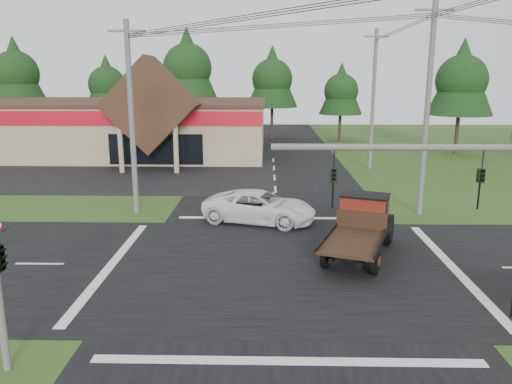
{
  "coord_description": "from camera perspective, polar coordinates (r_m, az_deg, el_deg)",
  "views": [
    {
      "loc": [
        -0.6,
        -19.23,
        7.67
      ],
      "look_at": [
        -1.11,
        3.95,
        2.2
      ],
      "focal_mm": 35.0,
      "sensor_mm": 36.0,
      "label": 1
    }
  ],
  "objects": [
    {
      "name": "tree_row_b",
      "position": [
        64.24,
        -16.69,
        11.87
      ],
      "size": [
        5.6,
        5.6,
        10.1
      ],
      "color": "#332316",
      "rests_on": "ground"
    },
    {
      "name": "utility_pole_n",
      "position": [
        42.16,
        13.24,
        10.3
      ],
      "size": [
        2.0,
        0.3,
        11.2
      ],
      "color": "#595651",
      "rests_on": "ground"
    },
    {
      "name": "tree_row_d",
      "position": [
        61.23,
        1.87,
        12.99
      ],
      "size": [
        6.16,
        6.16,
        11.11
      ],
      "color": "#332316",
      "rests_on": "ground"
    },
    {
      "name": "utility_pole_ne",
      "position": [
        28.61,
        18.99,
        9.0
      ],
      "size": [
        2.0,
        0.3,
        11.5
      ],
      "color": "#595651",
      "rests_on": "ground"
    },
    {
      "name": "road_ns",
      "position": [
        20.71,
        2.86,
        -8.45
      ],
      "size": [
        12.0,
        120.0,
        0.02
      ],
      "primitive_type": "cube",
      "color": "black",
      "rests_on": "ground"
    },
    {
      "name": "ground",
      "position": [
        20.71,
        2.86,
        -8.48
      ],
      "size": [
        120.0,
        120.0,
        0.0
      ],
      "primitive_type": "plane",
      "color": "#304A1A",
      "rests_on": "ground"
    },
    {
      "name": "tree_row_e",
      "position": [
        59.87,
        9.71,
        11.52
      ],
      "size": [
        5.04,
        5.04,
        9.09
      ],
      "color": "#332316",
      "rests_on": "ground"
    },
    {
      "name": "white_pickup",
      "position": [
        26.5,
        0.41,
        -1.69
      ],
      "size": [
        6.48,
        4.28,
        1.65
      ],
      "primitive_type": "imported",
      "rotation": [
        0.0,
        0.0,
        1.29
      ],
      "color": "white",
      "rests_on": "ground"
    },
    {
      "name": "tree_row_c",
      "position": [
        60.97,
        -7.85,
        14.14
      ],
      "size": [
        7.28,
        7.28,
        13.13
      ],
      "color": "#332316",
      "rests_on": "ground"
    },
    {
      "name": "tree_row_a",
      "position": [
        66.13,
        -25.78,
        12.32
      ],
      "size": [
        6.72,
        6.72,
        12.12
      ],
      "color": "#332316",
      "rests_on": "ground"
    },
    {
      "name": "cvs_building",
      "position": [
        51.32,
        -16.0,
        7.29
      ],
      "size": [
        30.4,
        18.2,
        9.19
      ],
      "color": "#9B8F69",
      "rests_on": "ground"
    },
    {
      "name": "antique_flatbed_truck",
      "position": [
        21.82,
        11.69,
        -4.08
      ],
      "size": [
        4.26,
        6.48,
        2.53
      ],
      "primitive_type": null,
      "rotation": [
        0.0,
        0.0,
        -0.35
      ],
      "color": "#601C0D",
      "rests_on": "ground"
    },
    {
      "name": "road_ew",
      "position": [
        20.71,
        2.86,
        -8.45
      ],
      "size": [
        120.0,
        12.0,
        0.02
      ],
      "primitive_type": "cube",
      "color": "black",
      "rests_on": "ground"
    },
    {
      "name": "parking_apron",
      "position": [
        41.23,
        -17.74,
        1.93
      ],
      "size": [
        28.0,
        14.0,
        0.02
      ],
      "primitive_type": "cube",
      "color": "black",
      "rests_on": "ground"
    },
    {
      "name": "tree_side_ne",
      "position": [
        52.63,
        22.47,
        11.97
      ],
      "size": [
        6.16,
        6.16,
        11.11
      ],
      "color": "#332316",
      "rests_on": "ground"
    },
    {
      "name": "utility_pole_nw",
      "position": [
        28.31,
        -14.05,
        8.26
      ],
      "size": [
        2.0,
        0.3,
        10.5
      ],
      "color": "#595651",
      "rests_on": "ground"
    }
  ]
}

